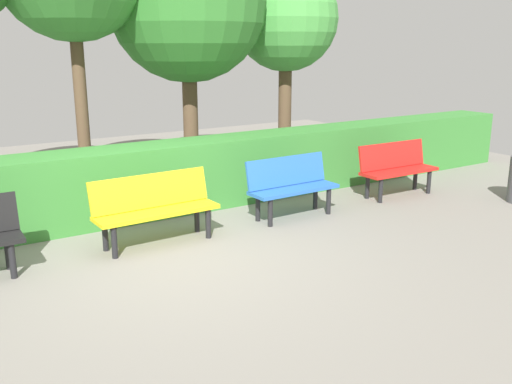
# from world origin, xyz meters

# --- Properties ---
(ground_plane) EXTENTS (17.83, 17.83, 0.00)m
(ground_plane) POSITION_xyz_m (0.00, 0.00, 0.00)
(ground_plane) COLOR gray
(bench_red) EXTENTS (1.40, 0.49, 0.86)m
(bench_red) POSITION_xyz_m (-4.26, -0.61, 0.48)
(bench_red) COLOR red
(bench_red) RESTS_ON ground_plane
(bench_blue) EXTENTS (1.36, 0.49, 0.86)m
(bench_blue) POSITION_xyz_m (-2.10, -0.60, 0.48)
(bench_blue) COLOR blue
(bench_blue) RESTS_ON ground_plane
(bench_yellow) EXTENTS (1.57, 0.51, 0.86)m
(bench_yellow) POSITION_xyz_m (-0.01, -0.62, 0.48)
(bench_yellow) COLOR yellow
(bench_yellow) RESTS_ON ground_plane
(hedge_row) EXTENTS (13.83, 0.77, 1.02)m
(hedge_row) POSITION_xyz_m (-0.97, -1.80, 0.51)
(hedge_row) COLOR #387F33
(hedge_row) RESTS_ON ground_plane
(tree_near) EXTENTS (1.99, 1.99, 3.88)m
(tree_near) POSITION_xyz_m (-4.00, -3.39, 2.85)
(tree_near) COLOR brown
(tree_near) RESTS_ON ground_plane
(tree_mid) EXTENTS (2.72, 2.72, 4.47)m
(tree_mid) POSITION_xyz_m (-1.94, -3.42, 3.10)
(tree_mid) COLOR brown
(tree_mid) RESTS_ON ground_plane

